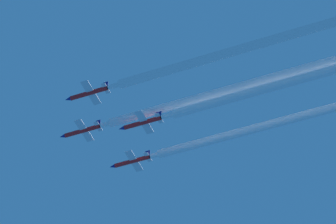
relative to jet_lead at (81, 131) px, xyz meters
The scene contains 8 objects.
jet_lead is the anchor object (origin of this frame).
jet_left_wingman 15.86m from the jet_lead, 148.64° to the right, with size 8.26×12.04×2.89m.
jet_right_wingman 15.81m from the jet_lead, 33.59° to the right, with size 8.26×12.04×2.89m.
jet_slot 17.79m from the jet_lead, 92.79° to the right, with size 8.26×12.04×2.89m.
smoke_trail_lead 39.07m from the jet_lead, 90.00° to the right, with size 2.29×67.16×2.29m.
smoke_trail_left_wingman 54.69m from the jet_lead, 104.20° to the right, with size 2.29×78.64×2.29m.
smoke_trail_right_wingman 48.31m from the jet_lead, 74.34° to the right, with size 2.29×64.64×2.29m.
smoke_trail_slot 63.35m from the jet_lead, 90.76° to the right, with size 2.29×80.86×2.29m.
Camera 1 is at (-147.90, -72.71, 1.22)m, focal length 97.36 mm.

